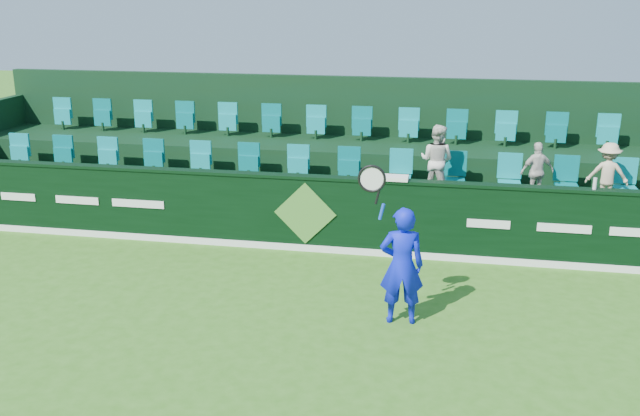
% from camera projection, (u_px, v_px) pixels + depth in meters
% --- Properties ---
extents(ground, '(60.00, 60.00, 0.00)m').
position_uv_depth(ground, '(240.00, 358.00, 8.88)').
color(ground, '#336D1A').
rests_on(ground, ground).
extents(sponsor_hoarding, '(16.00, 0.25, 1.35)m').
position_uv_depth(sponsor_hoarding, '(307.00, 213.00, 12.44)').
color(sponsor_hoarding, black).
rests_on(sponsor_hoarding, ground).
extents(stand_tier_front, '(16.00, 2.00, 0.80)m').
position_uv_depth(stand_tier_front, '(319.00, 210.00, 13.56)').
color(stand_tier_front, black).
rests_on(stand_tier_front, ground).
extents(stand_tier_back, '(16.00, 1.80, 1.30)m').
position_uv_depth(stand_tier_back, '(335.00, 173.00, 15.27)').
color(stand_tier_back, black).
rests_on(stand_tier_back, ground).
extents(stand_rear, '(16.00, 4.10, 2.60)m').
position_uv_depth(stand_rear, '(339.00, 143.00, 15.52)').
color(stand_rear, black).
rests_on(stand_rear, ground).
extents(seat_row_front, '(13.50, 0.50, 0.60)m').
position_uv_depth(seat_row_front, '(323.00, 169.00, 13.73)').
color(seat_row_front, '#0F8E91').
rests_on(seat_row_front, stand_tier_front).
extents(seat_row_back, '(13.50, 0.50, 0.60)m').
position_uv_depth(seat_row_back, '(338.00, 127.00, 15.27)').
color(seat_row_back, '#0F8E91').
rests_on(seat_row_back, stand_tier_back).
extents(tennis_player, '(0.97, 0.48, 2.27)m').
position_uv_depth(tennis_player, '(401.00, 264.00, 9.63)').
color(tennis_player, '#0D1ADF').
rests_on(tennis_player, ground).
extents(spectator_left, '(0.77, 0.69, 1.31)m').
position_uv_depth(spectator_left, '(437.00, 160.00, 12.87)').
color(spectator_left, silver).
rests_on(spectator_left, stand_tier_front).
extents(spectator_middle, '(0.67, 0.47, 1.06)m').
position_uv_depth(spectator_middle, '(537.00, 172.00, 12.59)').
color(spectator_middle, beige).
rests_on(spectator_middle, stand_tier_front).
extents(spectator_right, '(0.75, 0.49, 1.09)m').
position_uv_depth(spectator_right, '(608.00, 174.00, 12.37)').
color(spectator_right, beige).
rests_on(spectator_right, stand_tier_front).
extents(towel, '(0.43, 0.28, 0.07)m').
position_uv_depth(towel, '(395.00, 178.00, 11.96)').
color(towel, white).
rests_on(towel, sponsor_hoarding).
extents(drinks_bottle, '(0.06, 0.06, 0.19)m').
position_uv_depth(drinks_bottle, '(595.00, 184.00, 11.36)').
color(drinks_bottle, silver).
rests_on(drinks_bottle, sponsor_hoarding).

